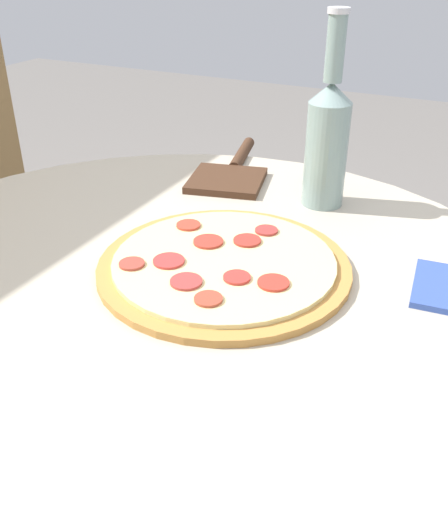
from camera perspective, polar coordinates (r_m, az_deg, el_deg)
The scene contains 5 objects.
table at distance 0.80m, azimuth -5.02°, elevation -11.71°, with size 0.96×0.96×0.69m.
pizza at distance 0.73m, azimuth -0.04°, elevation -0.83°, with size 0.33×0.33×0.02m.
beer_bottle at distance 0.90m, azimuth 10.29°, elevation 11.56°, with size 0.07×0.07×0.29m.
pizza_paddle at distance 1.04m, azimuth 0.74°, elevation 8.35°, with size 0.29×0.15×0.02m.
napkin at distance 0.74m, azimuth 20.90°, elevation -2.90°, with size 0.11×0.07×0.01m.
Camera 1 is at (-0.51, -0.33, 1.06)m, focal length 40.00 mm.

